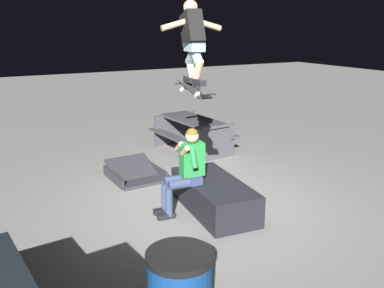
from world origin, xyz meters
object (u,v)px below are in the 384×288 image
skateboard (194,89)px  kicker_ramp (135,175)px  picnic_table_back (193,129)px  person_sitting_on_ledge (185,167)px  skater_airborne (193,38)px  ledge_box_main (214,195)px

skateboard → kicker_ramp: bearing=8.2°
skateboard → picnic_table_back: 3.52m
person_sitting_on_ledge → picnic_table_back: bearing=-30.5°
person_sitting_on_ledge → picnic_table_back: size_ratio=0.72×
person_sitting_on_ledge → kicker_ramp: person_sitting_on_ledge is taller
person_sitting_on_ledge → skateboard: size_ratio=1.26×
person_sitting_on_ledge → skater_airborne: 1.85m
kicker_ramp → picnic_table_back: bearing=-59.7°
skater_airborne → kicker_ramp: skater_airborne is taller
kicker_ramp → ledge_box_main: bearing=-163.1°
skater_airborne → picnic_table_back: bearing=-28.6°
person_sitting_on_ledge → skater_airborne: bearing=-90.8°
skateboard → picnic_table_back: size_ratio=0.57×
person_sitting_on_ledge → skater_airborne: skater_airborne is taller
ledge_box_main → picnic_table_back: 3.18m
skateboard → kicker_ramp: (1.81, 0.26, -1.82)m
person_sitting_on_ledge → picnic_table_back: 3.26m
person_sitting_on_ledge → kicker_ramp: 1.88m
skater_airborne → kicker_ramp: (1.76, 0.27, -2.50)m
ledge_box_main → person_sitting_on_ledge: person_sitting_on_ledge is taller
kicker_ramp → picnic_table_back: (1.04, -1.79, 0.43)m
skateboard → skater_airborne: skater_airborne is taller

